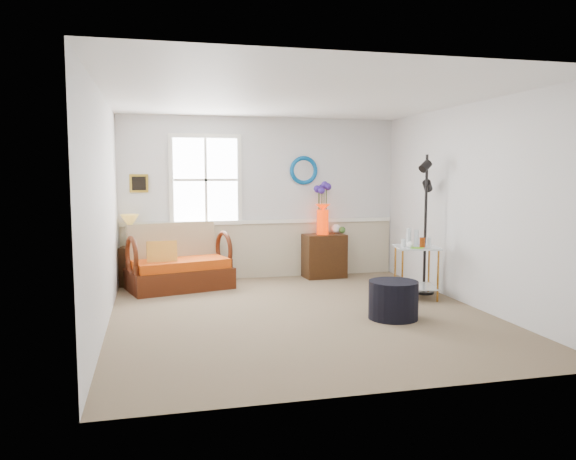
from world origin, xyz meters
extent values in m
cube|color=#715D4D|center=(0.00, 0.00, 0.00)|extent=(4.50, 5.00, 0.01)
cube|color=white|center=(0.00, 0.00, 2.60)|extent=(4.50, 5.00, 0.01)
cube|color=silver|center=(0.00, 2.50, 1.30)|extent=(4.50, 0.01, 2.60)
cube|color=silver|center=(0.00, -2.50, 1.30)|extent=(4.50, 0.01, 2.60)
cube|color=silver|center=(-2.25, 0.00, 1.30)|extent=(0.01, 5.00, 2.60)
cube|color=silver|center=(2.25, 0.00, 1.30)|extent=(0.01, 5.00, 2.60)
cube|color=#BFB293|center=(0.00, 2.48, 0.45)|extent=(4.46, 0.02, 0.90)
cube|color=white|center=(0.00, 2.47, 0.92)|extent=(4.46, 0.04, 0.06)
cube|color=#B58D2B|center=(-1.92, 2.48, 1.55)|extent=(0.28, 0.03, 0.28)
torus|color=#005CA8|center=(0.70, 2.48, 1.75)|extent=(0.47, 0.07, 0.47)
imported|color=#3F6929|center=(-1.91, 2.31, 0.73)|extent=(0.33, 0.37, 0.27)
cylinder|color=black|center=(1.01, -0.43, 0.22)|extent=(0.68, 0.68, 0.45)
camera|label=1|loc=(-1.72, -6.45, 1.73)|focal=35.00mm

